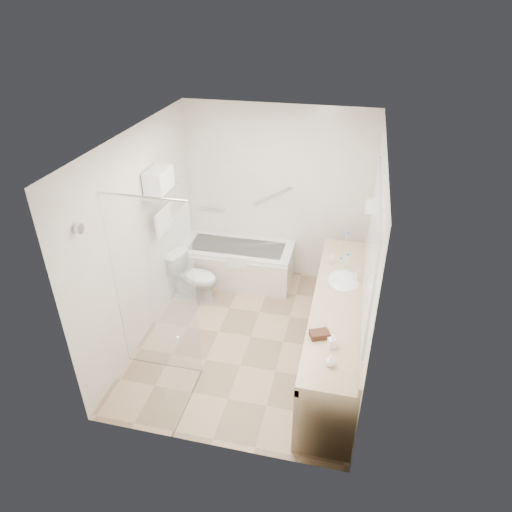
% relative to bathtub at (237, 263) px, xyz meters
% --- Properties ---
extents(floor, '(3.20, 3.20, 0.00)m').
position_rel_bathtub_xyz_m(floor, '(0.50, -1.24, -0.28)').
color(floor, tan).
rests_on(floor, ground).
extents(ceiling, '(2.60, 3.20, 0.10)m').
position_rel_bathtub_xyz_m(ceiling, '(0.50, -1.24, 2.22)').
color(ceiling, silver).
rests_on(ceiling, wall_back).
extents(wall_back, '(2.60, 0.10, 2.50)m').
position_rel_bathtub_xyz_m(wall_back, '(0.50, 0.36, 0.97)').
color(wall_back, silver).
rests_on(wall_back, ground).
extents(wall_front, '(2.60, 0.10, 2.50)m').
position_rel_bathtub_xyz_m(wall_front, '(0.50, -2.84, 0.97)').
color(wall_front, silver).
rests_on(wall_front, ground).
extents(wall_left, '(0.10, 3.20, 2.50)m').
position_rel_bathtub_xyz_m(wall_left, '(-0.80, -1.24, 0.97)').
color(wall_left, silver).
rests_on(wall_left, ground).
extents(wall_right, '(0.10, 3.20, 2.50)m').
position_rel_bathtub_xyz_m(wall_right, '(1.80, -1.24, 0.97)').
color(wall_right, silver).
rests_on(wall_right, ground).
extents(bathtub, '(1.60, 0.73, 0.59)m').
position_rel_bathtub_xyz_m(bathtub, '(0.00, 0.00, 0.00)').
color(bathtub, white).
rests_on(bathtub, floor).
extents(grab_bar_short, '(0.40, 0.03, 0.03)m').
position_rel_bathtub_xyz_m(grab_bar_short, '(-0.45, 0.32, 0.67)').
color(grab_bar_short, silver).
rests_on(grab_bar_short, wall_back).
extents(grab_bar_long, '(0.53, 0.03, 0.33)m').
position_rel_bathtub_xyz_m(grab_bar_long, '(0.45, 0.32, 0.97)').
color(grab_bar_long, silver).
rests_on(grab_bar_long, wall_back).
extents(shower_enclosure, '(0.96, 0.91, 2.11)m').
position_rel_bathtub_xyz_m(shower_enclosure, '(-0.13, -2.16, 0.79)').
color(shower_enclosure, silver).
rests_on(shower_enclosure, floor).
extents(towel_shelf, '(0.24, 0.55, 0.81)m').
position_rel_bathtub_xyz_m(towel_shelf, '(-0.67, -0.89, 1.48)').
color(towel_shelf, silver).
rests_on(towel_shelf, wall_left).
extents(vanity_counter, '(0.55, 2.70, 0.95)m').
position_rel_bathtub_xyz_m(vanity_counter, '(1.52, -1.39, 0.36)').
color(vanity_counter, '#CBB287').
rests_on(vanity_counter, floor).
extents(sink, '(0.40, 0.52, 0.14)m').
position_rel_bathtub_xyz_m(sink, '(1.55, -0.99, 0.54)').
color(sink, white).
rests_on(sink, vanity_counter).
extents(faucet, '(0.03, 0.03, 0.14)m').
position_rel_bathtub_xyz_m(faucet, '(1.70, -0.99, 0.65)').
color(faucet, silver).
rests_on(faucet, vanity_counter).
extents(mirror, '(0.02, 2.00, 1.20)m').
position_rel_bathtub_xyz_m(mirror, '(1.79, -1.39, 1.27)').
color(mirror, '#B1B7BE').
rests_on(mirror, wall_right).
extents(hairdryer_unit, '(0.08, 0.10, 0.18)m').
position_rel_bathtub_xyz_m(hairdryer_unit, '(1.75, -0.19, 1.17)').
color(hairdryer_unit, white).
rests_on(hairdryer_unit, wall_right).
extents(toilet, '(0.75, 0.52, 0.67)m').
position_rel_bathtub_xyz_m(toilet, '(-0.45, -0.60, 0.06)').
color(toilet, white).
rests_on(toilet, floor).
extents(amenity_basket, '(0.22, 0.18, 0.06)m').
position_rel_bathtub_xyz_m(amenity_basket, '(1.38, -2.05, 0.61)').
color(amenity_basket, '#3F2216').
rests_on(amenity_basket, vanity_counter).
extents(soap_bottle_a, '(0.13, 0.17, 0.07)m').
position_rel_bathtub_xyz_m(soap_bottle_a, '(1.51, -2.17, 0.61)').
color(soap_bottle_a, white).
rests_on(soap_bottle_a, vanity_counter).
extents(soap_bottle_b, '(0.12, 0.14, 0.09)m').
position_rel_bathtub_xyz_m(soap_bottle_b, '(1.52, -2.41, 0.62)').
color(soap_bottle_b, white).
rests_on(soap_bottle_b, vanity_counter).
extents(water_bottle_left, '(0.05, 0.05, 0.17)m').
position_rel_bathtub_xyz_m(water_bottle_left, '(1.50, -0.78, 0.65)').
color(water_bottle_left, silver).
rests_on(water_bottle_left, vanity_counter).
extents(water_bottle_mid, '(0.06, 0.06, 0.19)m').
position_rel_bathtub_xyz_m(water_bottle_mid, '(1.56, -0.70, 0.66)').
color(water_bottle_mid, silver).
rests_on(water_bottle_mid, vanity_counter).
extents(water_bottle_right, '(0.06, 0.06, 0.19)m').
position_rel_bathtub_xyz_m(water_bottle_right, '(1.53, -0.14, 0.66)').
color(water_bottle_right, silver).
rests_on(water_bottle_right, vanity_counter).
extents(drinking_glass_near, '(0.07, 0.07, 0.08)m').
position_rel_bathtub_xyz_m(drinking_glass_near, '(1.45, -1.07, 0.61)').
color(drinking_glass_near, silver).
rests_on(drinking_glass_near, vanity_counter).
extents(drinking_glass_far, '(0.09, 0.09, 0.10)m').
position_rel_bathtub_xyz_m(drinking_glass_far, '(1.38, -0.65, 0.62)').
color(drinking_glass_far, silver).
rests_on(drinking_glass_far, vanity_counter).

